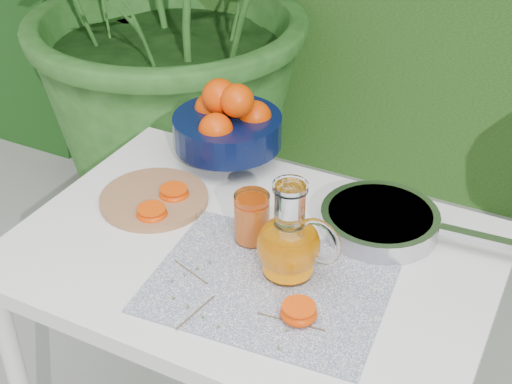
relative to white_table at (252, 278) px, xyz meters
The scene contains 9 objects.
white_table is the anchor object (origin of this frame).
placemat 0.15m from the white_table, 46.44° to the right, with size 0.46×0.36×0.00m, color #0D1849.
cutting_board 0.30m from the white_table, 169.53° to the left, with size 0.25×0.25×0.02m, color #9D6E46.
fruit_bowl 0.42m from the white_table, 126.22° to the left, with size 0.29×0.29×0.21m.
juice_pitcher 0.19m from the white_table, 20.42° to the right, with size 0.19×0.14×0.21m.
juice_tumbler 0.14m from the white_table, 116.08° to the left, with size 0.08×0.08×0.11m.
saute_pan 0.31m from the white_table, 39.85° to the left, with size 0.46×0.27×0.05m.
orange_halves 0.15m from the white_table, 164.84° to the right, with size 0.50×0.31×0.03m.
thyme_sprigs 0.20m from the white_table, 77.67° to the right, with size 0.35×0.20×0.01m.
Camera 1 is at (0.45, -0.97, 1.68)m, focal length 50.00 mm.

